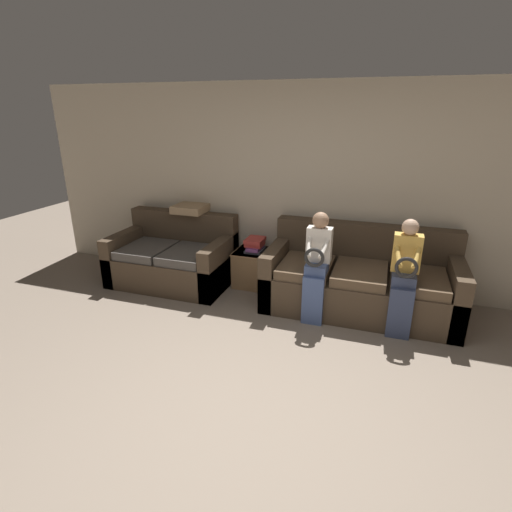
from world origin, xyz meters
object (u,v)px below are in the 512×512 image
at_px(couch_main, 360,282).
at_px(throw_pillow, 191,208).
at_px(child_right_seated, 405,273).
at_px(couch_side, 174,259).
at_px(side_shelf, 255,267).
at_px(child_left_seated, 317,262).
at_px(book_stack, 255,245).

height_order(couch_main, throw_pillow, throw_pillow).
xyz_separation_m(couch_main, child_right_seated, (0.45, -0.42, 0.34)).
bearing_deg(child_right_seated, couch_main, 136.74).
relative_size(couch_side, throw_pillow, 3.66).
bearing_deg(child_right_seated, throw_pillow, 164.82).
relative_size(couch_main, side_shelf, 4.10).
distance_m(couch_side, child_right_seated, 2.95).
distance_m(child_left_seated, child_right_seated, 0.89).
bearing_deg(child_right_seated, side_shelf, 160.13).
height_order(side_shelf, book_stack, book_stack).
relative_size(child_right_seated, side_shelf, 2.28).
relative_size(couch_main, child_left_seated, 1.79).
bearing_deg(side_shelf, couch_side, -167.41).
bearing_deg(side_shelf, child_right_seated, -19.87).
bearing_deg(child_left_seated, throw_pillow, 158.24).
bearing_deg(throw_pillow, child_left_seated, -21.76).
height_order(couch_side, side_shelf, couch_side).
bearing_deg(couch_side, couch_main, 0.12).
bearing_deg(child_left_seated, couch_side, 168.34).
height_order(child_right_seated, book_stack, child_right_seated).
xyz_separation_m(couch_main, couch_side, (-2.45, -0.01, -0.01)).
bearing_deg(throw_pillow, couch_side, -109.87).
relative_size(couch_main, couch_side, 1.39).
bearing_deg(book_stack, couch_side, -167.83).
distance_m(child_left_seated, book_stack, 1.13).
xyz_separation_m(child_left_seated, throw_pillow, (-1.88, 0.75, 0.28)).
distance_m(child_left_seated, throw_pillow, 2.04).
xyz_separation_m(couch_side, side_shelf, (1.08, 0.24, -0.07)).
height_order(couch_side, throw_pillow, throw_pillow).
bearing_deg(book_stack, throw_pillow, 173.76).
distance_m(child_left_seated, side_shelf, 1.21).
xyz_separation_m(child_left_seated, child_right_seated, (0.89, -0.00, -0.01)).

